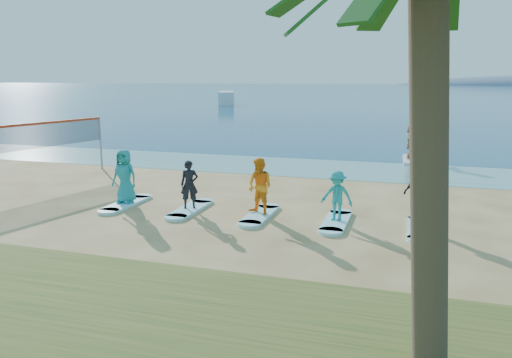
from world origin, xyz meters
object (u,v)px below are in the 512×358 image
(boat_offshore_a, at_px, (227,104))
(student_2, at_px, (260,186))
(surfboard_3, at_px, (336,222))
(student_4, at_px, (422,196))
(surfboard_4, at_px, (420,229))
(student_1, at_px, (189,184))
(paddleboard, at_px, (410,160))
(paddleboarder, at_px, (411,141))
(surfboard_1, at_px, (190,209))
(student_3, at_px, (337,196))
(student_0, at_px, (125,176))
(surfboard_2, at_px, (260,215))
(volleyball_net, at_px, (12,139))
(surfboard_0, at_px, (126,204))

(boat_offshore_a, relative_size, student_2, 4.99)
(surfboard_3, height_order, student_4, student_4)
(surfboard_4, bearing_deg, student_1, 180.00)
(paddleboard, relative_size, paddleboarder, 1.66)
(surfboard_1, xyz_separation_m, student_1, (0.00, 0.00, 0.83))
(surfboard_1, relative_size, student_3, 1.46)
(paddleboard, xyz_separation_m, surfboard_1, (-6.81, -12.55, -0.01))
(surfboard_3, bearing_deg, paddleboarder, 80.90)
(student_0, height_order, student_1, student_0)
(surfboard_1, distance_m, surfboard_4, 7.21)
(boat_offshore_a, xyz_separation_m, surfboard_2, (24.45, -61.57, 0.04))
(surfboard_1, xyz_separation_m, surfboard_3, (4.80, 0.00, 0.00))
(volleyball_net, xyz_separation_m, boat_offshore_a, (-13.78, 60.22, -1.90))
(paddleboarder, distance_m, student_3, 12.71)
(paddleboarder, height_order, student_2, paddleboarder)
(paddleboarder, bearing_deg, paddleboard, -0.00)
(surfboard_4, bearing_deg, surfboard_2, 180.00)
(paddleboarder, bearing_deg, surfboard_4, 176.54)
(volleyball_net, distance_m, student_0, 6.08)
(student_0, bearing_deg, surfboard_1, 0.79)
(volleyball_net, height_order, surfboard_4, volleyball_net)
(paddleboard, xyz_separation_m, student_3, (-2.01, -12.55, 0.78))
(student_0, xyz_separation_m, surfboard_4, (9.61, -0.00, -0.96))
(surfboard_3, bearing_deg, surfboard_2, 180.00)
(volleyball_net, xyz_separation_m, surfboard_1, (8.27, -1.35, -1.86))
(student_1, relative_size, student_3, 1.04)
(surfboard_3, bearing_deg, student_3, 90.00)
(paddleboarder, bearing_deg, student_4, 176.54)
(student_0, bearing_deg, surfboard_3, 0.79)
(student_1, relative_size, surfboard_2, 0.72)
(student_0, height_order, student_3, student_0)
(surfboard_0, xyz_separation_m, student_3, (7.21, 0.00, 0.80))
(student_1, bearing_deg, surfboard_3, -24.91)
(paddleboarder, xyz_separation_m, student_1, (-6.81, -12.55, -0.15))
(boat_offshore_a, bearing_deg, student_0, -91.64)
(paddleboard, xyz_separation_m, surfboard_4, (0.39, -12.55, -0.01))
(student_0, height_order, student_2, student_0)
(volleyball_net, height_order, student_4, volleyball_net)
(boat_offshore_a, bearing_deg, paddleboarder, -78.85)
(boat_offshore_a, bearing_deg, student_3, -85.78)
(paddleboard, xyz_separation_m, surfboard_2, (-4.41, -12.55, -0.01))
(surfboard_4, bearing_deg, paddleboarder, 91.79)
(student_0, xyz_separation_m, student_1, (2.40, 0.00, -0.13))
(surfboard_0, relative_size, surfboard_4, 1.00)
(surfboard_1, xyz_separation_m, student_4, (7.21, 0.00, 0.97))
(student_2, height_order, surfboard_3, student_2)
(student_1, distance_m, surfboard_2, 2.54)
(surfboard_1, relative_size, surfboard_3, 1.00)
(volleyball_net, relative_size, surfboard_0, 4.03)
(paddleboard, height_order, student_0, student_0)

